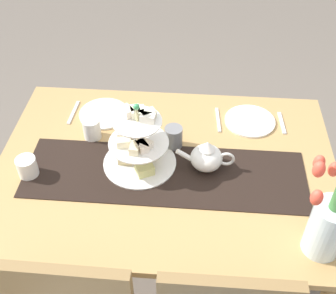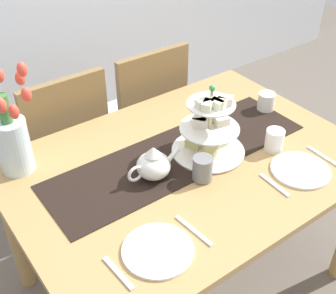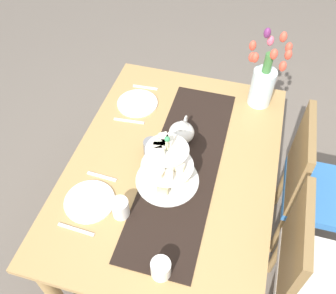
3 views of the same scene
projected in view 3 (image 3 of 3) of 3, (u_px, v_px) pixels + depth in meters
The scene contains 17 objects.
ground_plane at pixel (172, 233), 2.36m from camera, with size 8.00×8.00×0.00m, color #6B6056.
dining_table at pixel (173, 176), 1.88m from camera, with size 1.40×1.00×0.73m.
chair_left at pixel (312, 184), 1.99m from camera, with size 0.42×0.42×0.91m.
chair_right at pixel (310, 270), 1.68m from camera, with size 0.42×0.42×0.91m.
table_runner at pixel (184, 165), 1.79m from camera, with size 1.13×0.34×0.00m, color black.
tiered_cake_stand at pixel (168, 167), 1.65m from camera, with size 0.30×0.30×0.30m.
teapot at pixel (182, 132), 1.86m from camera, with size 0.24×0.13×0.14m.
tulip_vase at pixel (264, 81), 1.97m from camera, with size 0.21×0.22×0.45m.
cream_jug at pixel (161, 269), 1.41m from camera, with size 0.08×0.08×0.09m, color white.
dinner_plate_left at pixel (137, 103), 2.08m from camera, with size 0.23×0.23×0.01m, color white.
fork_left at pixel (145, 87), 2.17m from camera, with size 0.02×0.15×0.01m, color silver.
knife_left at pixel (129, 121), 1.99m from camera, with size 0.01×0.17×0.01m, color silver.
dinner_plate_right at pixel (90, 201), 1.65m from camera, with size 0.23×0.23×0.01m, color white.
fork_right at pixel (102, 177), 1.74m from camera, with size 0.02×0.15×0.01m, color silver.
knife_right at pixel (76, 230), 1.56m from camera, with size 0.01×0.17×0.01m, color silver.
mug_grey at pixel (151, 148), 1.80m from camera, with size 0.08×0.08×0.10m, color slate.
mug_white_text at pixel (120, 208), 1.58m from camera, with size 0.08×0.08×0.10m, color white.
Camera 3 is at (1.08, 0.27, 2.15)m, focal length 39.08 mm.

